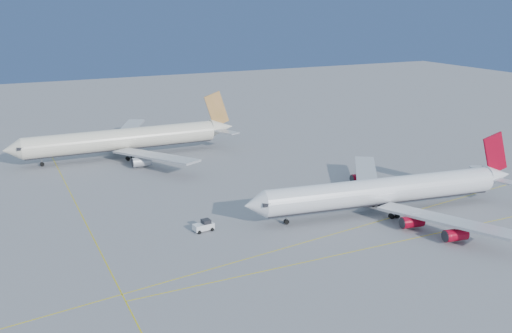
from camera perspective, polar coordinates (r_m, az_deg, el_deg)
name	(u,v)px	position (r m, az deg, el deg)	size (l,w,h in m)	color
ground	(307,226)	(116.02, 5.11, -5.99)	(500.00, 500.00, 0.00)	slate
taxiway_lines	(228,228)	(115.12, -2.87, -6.12)	(118.86, 140.00, 0.02)	#D3C00B
airliner_virgin	(388,191)	(125.06, 13.03, -2.37)	(64.00, 57.06, 15.80)	white
airliner_etihad	(127,139)	(169.65, -12.74, 2.71)	(66.64, 61.77, 17.44)	beige
pushback_tug	(204,226)	(113.64, -5.23, -5.92)	(4.20, 2.83, 2.25)	white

